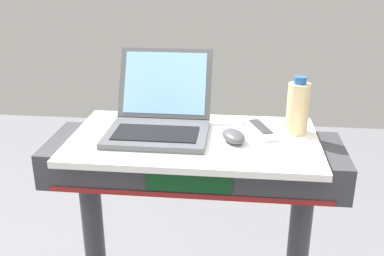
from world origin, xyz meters
The scene contains 5 objects.
desk_board centered at (0.00, 0.70, 1.19)m, with size 0.74×0.42×0.02m, color white.
laptop centered at (-0.11, 0.75, 1.25)m, with size 0.30×0.34×0.22m.
computer_mouse centered at (0.12, 0.68, 1.22)m, with size 0.06×0.10×0.03m, color #4C4C51.
water_bottle centered at (0.31, 0.77, 1.28)m, with size 0.07×0.07×0.18m.
tv_remote centered at (0.20, 0.76, 1.21)m, with size 0.10×0.17×0.02m.
Camera 1 is at (0.13, -0.55, 1.72)m, focal length 42.51 mm.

